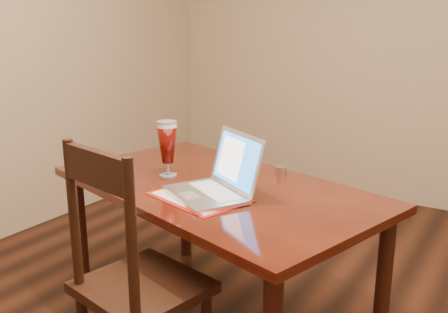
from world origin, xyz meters
The scene contains 2 objects.
dining_table centered at (-0.47, 0.25, 0.64)m, with size 1.70×1.23×0.99m.
dining_chair centered at (-0.46, -0.32, 0.49)m, with size 0.51×0.49×1.03m.
Camera 1 is at (0.74, -1.57, 1.43)m, focal length 40.00 mm.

